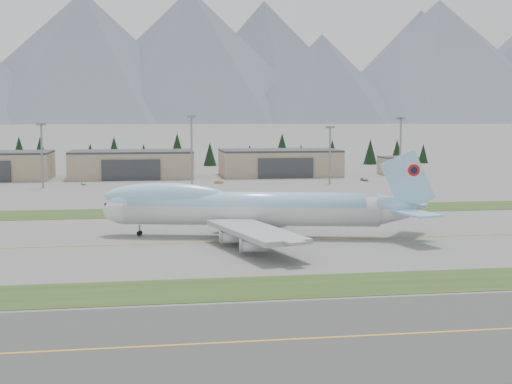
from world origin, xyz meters
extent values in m
plane|color=slate|center=(0.00, 0.00, 0.00)|extent=(7000.00, 7000.00, 0.00)
cube|color=#2F4619|center=(0.00, -38.00, 0.00)|extent=(400.00, 14.00, 0.08)
cube|color=#2F4619|center=(0.00, 45.00, 0.00)|extent=(400.00, 18.00, 0.08)
cube|color=#3B3B3B|center=(0.00, -62.00, 0.00)|extent=(400.00, 32.00, 0.04)
cube|color=gold|center=(0.00, 0.00, 0.00)|extent=(400.00, 0.40, 0.02)
cube|color=gold|center=(0.00, -62.00, 0.00)|extent=(400.00, 0.40, 0.02)
cylinder|color=silver|center=(11.49, 5.16, 5.37)|extent=(51.92, 17.29, 6.02)
cylinder|color=#97D6F7|center=(10.59, 5.37, 6.48)|extent=(48.20, 16.03, 5.56)
ellipsoid|color=silver|center=(-13.80, 10.87, 5.37)|extent=(10.72, 7.99, 6.02)
ellipsoid|color=#97D6F7|center=(-13.80, 10.87, 6.48)|extent=(8.98, 6.75, 5.10)
ellipsoid|color=#97D6F7|center=(-5.67, 9.04, 8.24)|extent=(26.06, 10.62, 5.56)
cube|color=#0C1433|center=(-16.96, 11.59, 6.58)|extent=(2.47, 2.79, 1.20)
cone|color=silver|center=(41.31, -1.57, 5.37)|extent=(12.14, 8.20, 5.90)
cone|color=#97D6F7|center=(41.31, -1.57, 6.48)|extent=(11.12, 7.48, 5.37)
cube|color=#97D6F7|center=(42.21, -1.77, 11.67)|extent=(11.06, 3.01, 12.78)
cylinder|color=silver|center=(43.38, -1.66, 13.89)|extent=(3.29, 0.91, 3.33)
cylinder|color=red|center=(43.40, -1.56, 13.89)|extent=(2.39, 0.71, 2.41)
cylinder|color=#0C1433|center=(43.42, -1.47, 13.89)|extent=(1.40, 0.49, 1.39)
cube|color=#97D6F7|center=(44.34, 3.44, 5.93)|extent=(10.63, 11.46, 0.43)
cube|color=#97D6F7|center=(41.89, -7.40, 5.93)|extent=(7.60, 11.14, 0.43)
cube|color=#9FA2A7|center=(16.67, 19.66, 3.70)|extent=(24.79, 26.80, 0.93)
cube|color=#9FA2A7|center=(9.94, -10.15, 3.70)|extent=(15.81, 29.12, 0.93)
cylinder|color=silver|center=(11.70, 16.98, 1.94)|extent=(5.21, 3.32, 2.32)
cylinder|color=silver|center=(18.02, 24.39, 1.94)|extent=(5.21, 3.32, 2.32)
cylinder|color=silver|center=(6.60, -5.60, 1.94)|extent=(5.21, 3.32, 2.32)
cylinder|color=silver|center=(9.13, -15.00, 1.94)|extent=(5.21, 3.32, 2.32)
cylinder|color=gray|center=(-11.09, 10.26, 1.11)|extent=(0.49, 0.49, 2.22)
cylinder|color=gray|center=(10.75, 8.18, 1.20)|extent=(0.62, 0.62, 2.41)
cylinder|color=gray|center=(9.53, 2.76, 1.20)|extent=(0.62, 0.62, 2.41)
cylinder|color=gray|center=(15.27, 7.16, 1.20)|extent=(0.62, 0.62, 2.41)
cylinder|color=gray|center=(14.04, 1.74, 1.20)|extent=(0.62, 0.62, 2.41)
cylinder|color=black|center=(-11.17, 9.90, 0.51)|extent=(1.07, 0.54, 1.02)
cylinder|color=black|center=(-11.01, 10.62, 0.51)|extent=(1.07, 0.54, 1.02)
cylinder|color=black|center=(10.75, 8.18, 0.56)|extent=(1.19, 0.70, 1.11)
cylinder|color=black|center=(9.53, 2.76, 0.56)|extent=(1.19, 0.70, 1.11)
cylinder|color=black|center=(15.27, 7.16, 0.56)|extent=(1.19, 0.70, 1.11)
cylinder|color=black|center=(14.04, 1.74, 0.56)|extent=(1.19, 0.70, 1.11)
cube|color=gray|center=(-15.00, 150.00, 5.00)|extent=(48.00, 26.00, 10.00)
cube|color=#333538|center=(-15.00, 150.00, 10.40)|extent=(48.00, 26.00, 0.80)
cube|color=#333538|center=(-15.00, 136.70, 4.00)|extent=(22.08, 0.60, 8.00)
cube|color=gray|center=(45.00, 150.00, 5.00)|extent=(48.00, 26.00, 10.00)
cube|color=#333538|center=(45.00, 150.00, 10.40)|extent=(48.00, 26.00, 0.80)
cube|color=#333538|center=(45.00, 136.70, 4.00)|extent=(22.08, 0.60, 8.00)
cube|color=gray|center=(95.00, 148.00, 3.50)|extent=(14.00, 12.00, 7.00)
cube|color=#333538|center=(95.00, 148.00, 7.30)|extent=(14.00, 12.00, 0.60)
cylinder|color=gray|center=(-44.37, 113.40, 10.67)|extent=(0.70, 0.70, 21.35)
cube|color=gray|center=(-44.37, 113.40, 21.75)|extent=(3.20, 3.20, 0.80)
cylinder|color=gray|center=(6.58, 113.69, 11.95)|extent=(0.70, 0.70, 23.89)
cube|color=gray|center=(6.58, 113.69, 24.29)|extent=(3.20, 3.20, 0.80)
cylinder|color=gray|center=(56.46, 112.85, 10.04)|extent=(0.70, 0.70, 20.09)
cube|color=gray|center=(56.46, 112.85, 20.49)|extent=(3.20, 3.20, 0.80)
cylinder|color=gray|center=(81.77, 109.33, 11.62)|extent=(0.70, 0.70, 23.24)
cube|color=gray|center=(81.77, 109.33, 23.64)|extent=(3.20, 3.20, 0.80)
imported|color=silver|center=(-31.61, 122.13, 0.00)|extent=(2.13, 3.25, 1.03)
imported|color=#BB8D2E|center=(16.64, 120.27, 0.00)|extent=(3.49, 1.49, 1.12)
imported|color=#9E9EA2|center=(72.30, 121.66, 0.00)|extent=(2.60, 4.36, 1.18)
cone|color=black|center=(-68.38, 212.43, 7.48)|extent=(8.38, 8.38, 14.96)
cone|color=black|center=(-58.34, 209.52, 7.40)|extent=(8.29, 8.29, 14.81)
cone|color=black|center=(-35.60, 212.74, 5.71)|extent=(6.40, 6.40, 11.42)
cone|color=black|center=(-24.44, 215.01, 7.25)|extent=(8.12, 8.12, 14.50)
cone|color=black|center=(-10.20, 209.82, 5.54)|extent=(6.21, 6.21, 11.08)
cone|color=black|center=(5.94, 211.37, 8.11)|extent=(9.08, 9.08, 16.21)
cone|color=black|center=(21.91, 211.65, 5.81)|extent=(6.51, 6.51, 11.63)
cone|color=black|center=(42.16, 215.01, 5.10)|extent=(5.71, 5.71, 10.20)
cone|color=black|center=(58.17, 212.46, 8.05)|extent=(9.02, 9.02, 16.10)
cone|color=black|center=(67.00, 208.51, 5.25)|extent=(5.88, 5.88, 10.50)
cone|color=black|center=(82.98, 208.49, 6.37)|extent=(7.13, 7.13, 12.74)
cone|color=black|center=(103.20, 210.00, 6.46)|extent=(7.24, 7.24, 12.93)
cone|color=black|center=(119.37, 215.54, 6.20)|extent=(6.94, 6.94, 12.40)
cone|color=black|center=(133.09, 214.08, 5.08)|extent=(5.69, 5.69, 10.15)
cone|color=#485661|center=(-200.00, 2285.09, 212.81)|extent=(929.10, 929.10, 425.61)
cone|color=white|center=(-200.00, 2285.09, 340.49)|extent=(353.06, 353.06, 170.25)
cone|color=#485661|center=(150.00, 2316.05, 223.91)|extent=(930.80, 930.80, 447.83)
cone|color=white|center=(150.00, 2316.05, 358.26)|extent=(353.70, 353.70, 179.13)
cone|color=#485661|center=(550.00, 2090.64, 139.74)|extent=(582.10, 582.10, 279.49)
cone|color=white|center=(550.00, 2090.64, 223.59)|extent=(221.20, 221.20, 111.80)
cone|color=#485661|center=(1000.00, 2235.66, 209.48)|extent=(1001.10, 1001.10, 418.96)
cone|color=white|center=(1000.00, 2235.66, 335.17)|extent=(380.42, 380.42, 167.58)
cone|color=#485661|center=(-200.00, 2900.00, 222.29)|extent=(889.17, 889.17, 444.58)
cone|color=white|center=(-200.00, 2900.00, 346.78)|extent=(355.67, 355.67, 195.62)
cone|color=#485661|center=(500.00, 2900.00, 253.10)|extent=(1012.41, 1012.41, 506.21)
cone|color=white|center=(500.00, 2900.00, 394.84)|extent=(404.96, 404.96, 222.73)
cone|color=#485661|center=(1200.00, 2900.00, 241.70)|extent=(966.81, 966.81, 483.40)
cone|color=white|center=(1200.00, 2900.00, 377.05)|extent=(386.72, 386.72, 212.70)
camera|label=1|loc=(-9.77, -137.32, 24.82)|focal=50.00mm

